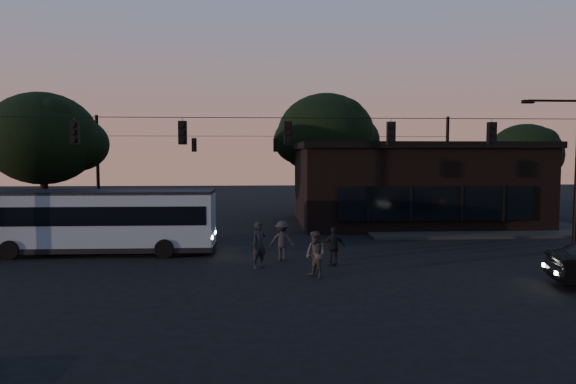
{
  "coord_description": "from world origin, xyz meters",
  "views": [
    {
      "loc": [
        -1.27,
        -18.17,
        4.59
      ],
      "look_at": [
        0.0,
        4.0,
        3.0
      ],
      "focal_mm": 32.0,
      "sensor_mm": 36.0,
      "label": 1
    }
  ],
  "objects": [
    {
      "name": "pedestrian_a",
      "position": [
        -1.26,
        2.55,
        0.94
      ],
      "size": [
        0.82,
        0.76,
        1.89
      ],
      "primitive_type": "imported",
      "rotation": [
        0.0,
        0.0,
        0.61
      ],
      "color": "black",
      "rests_on": "ground"
    },
    {
      "name": "tree_behind",
      "position": [
        4.0,
        22.0,
        6.19
      ],
      "size": [
        7.6,
        7.6,
        9.43
      ],
      "color": "black",
      "rests_on": "ground"
    },
    {
      "name": "sidewalk_far_right",
      "position": [
        12.0,
        14.0,
        0.07
      ],
      "size": [
        14.0,
        10.0,
        0.15
      ],
      "primitive_type": "cube",
      "color": "black",
      "rests_on": "ground"
    },
    {
      "name": "tree_left",
      "position": [
        -14.0,
        13.0,
        5.57
      ],
      "size": [
        6.4,
        6.4,
        8.3
      ],
      "color": "black",
      "rests_on": "ground"
    },
    {
      "name": "bus",
      "position": [
        -8.61,
        5.99,
        1.66
      ],
      "size": [
        10.53,
        2.67,
        2.96
      ],
      "rotation": [
        0.0,
        0.0,
        -0.01
      ],
      "color": "gray",
      "rests_on": "ground"
    },
    {
      "name": "ground",
      "position": [
        0.0,
        0.0,
        0.0
      ],
      "size": [
        120.0,
        120.0,
        0.0
      ],
      "primitive_type": "plane",
      "color": "black",
      "rests_on": "ground"
    },
    {
      "name": "pedestrian_b",
      "position": [
        0.86,
        0.81,
        0.87
      ],
      "size": [
        1.03,
        1.07,
        1.74
      ],
      "primitive_type": "imported",
      "rotation": [
        0.0,
        0.0,
        -0.94
      ],
      "color": "#383333",
      "rests_on": "ground"
    },
    {
      "name": "building",
      "position": [
        9.0,
        15.97,
        2.71
      ],
      "size": [
        15.4,
        10.41,
        5.4
      ],
      "color": "black",
      "rests_on": "ground"
    },
    {
      "name": "sidewalk_far_left",
      "position": [
        -14.0,
        14.0,
        0.07
      ],
      "size": [
        14.0,
        10.0,
        0.15
      ],
      "primitive_type": "cube",
      "color": "black",
      "rests_on": "ground"
    },
    {
      "name": "pedestrian_d",
      "position": [
        -0.26,
        4.02,
        0.86
      ],
      "size": [
        1.15,
        0.71,
        1.73
      ],
      "primitive_type": "imported",
      "rotation": [
        0.0,
        0.0,
        3.08
      ],
      "color": "black",
      "rests_on": "ground"
    },
    {
      "name": "tree_right",
      "position": [
        18.0,
        18.0,
        4.63
      ],
      "size": [
        5.2,
        5.2,
        6.86
      ],
      "color": "black",
      "rests_on": "ground"
    },
    {
      "name": "pedestrian_c",
      "position": [
        1.82,
        2.69,
        0.81
      ],
      "size": [
        1.0,
        0.55,
        1.62
      ],
      "primitive_type": "imported",
      "rotation": [
        0.0,
        0.0,
        3.31
      ],
      "color": "black",
      "rests_on": "ground"
    },
    {
      "name": "signal_rig_far",
      "position": [
        0.0,
        20.0,
        4.2
      ],
      "size": [
        26.24,
        0.3,
        7.5
      ],
      "color": "black",
      "rests_on": "ground"
    },
    {
      "name": "signal_rig_near",
      "position": [
        0.0,
        4.0,
        4.45
      ],
      "size": [
        26.24,
        0.3,
        7.5
      ],
      "color": "black",
      "rests_on": "ground"
    }
  ]
}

